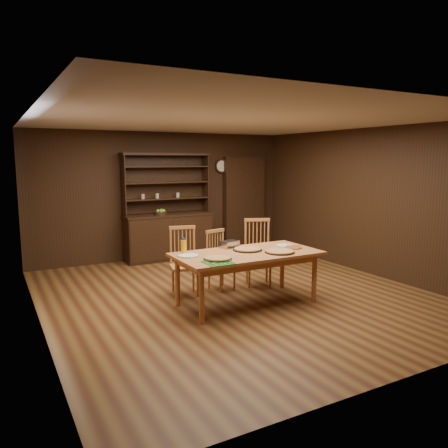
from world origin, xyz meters
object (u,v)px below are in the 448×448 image
dining_table (247,258)px  chair_left (184,258)px  juice_bottle (184,247)px  chair_right (258,250)px  china_hutch (168,230)px  chair_center (219,258)px

dining_table → chair_left: size_ratio=1.97×
chair_left → juice_bottle: (-0.23, -0.54, 0.30)m
chair_right → china_hutch: bearing=128.5°
china_hutch → chair_left: size_ratio=2.10×
chair_right → juice_bottle: (-1.51, -0.44, 0.28)m
china_hutch → chair_center: (-0.07, -2.35, -0.10)m
dining_table → china_hutch: bearing=88.7°
chair_center → juice_bottle: (-0.82, -0.51, 0.35)m
dining_table → juice_bottle: bearing=156.9°
chair_center → chair_right: 0.69m
juice_bottle → chair_left: bearing=66.6°
chair_center → dining_table: bearing=-104.1°
chair_left → juice_bottle: 0.66m
chair_left → chair_right: chair_right is taller
chair_center → juice_bottle: juice_bottle is taller
dining_table → chair_center: chair_center is taller
chair_left → chair_center: bearing=9.6°
china_hutch → chair_left: 2.41m
china_hutch → juice_bottle: bearing=-107.3°
chair_center → juice_bottle: 1.03m
chair_left → china_hutch: bearing=86.6°
china_hutch → chair_right: bearing=-75.7°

